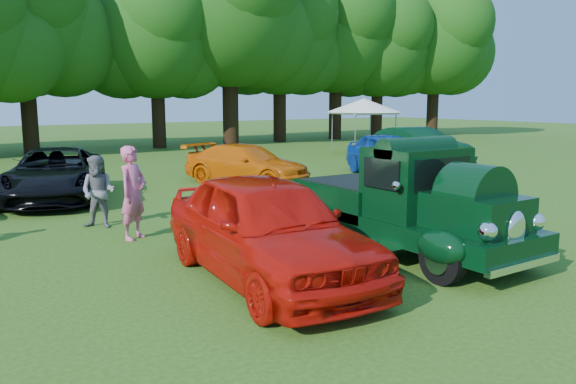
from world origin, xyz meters
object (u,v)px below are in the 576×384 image
back_car_orange (247,164)px  canopy_tent (364,106)px  hero_pickup (405,207)px  back_car_blue (388,154)px  back_car_green (417,147)px  spectator_pink (133,193)px  red_convertible (267,227)px  back_car_black (56,174)px  spectator_grey (98,192)px

back_car_orange → canopy_tent: size_ratio=1.04×
hero_pickup → back_car_blue: (7.14, 7.98, -0.05)m
back_car_blue → canopy_tent: canopy_tent is taller
back_car_green → spectator_pink: (-14.42, -5.90, 0.13)m
back_car_blue → canopy_tent: 8.54m
red_convertible → back_car_green: size_ratio=0.99×
back_car_black → hero_pickup: bearing=-47.4°
back_car_orange → back_car_green: bearing=-21.9°
back_car_blue → back_car_green: size_ratio=0.95×
canopy_tent → spectator_pink: bearing=-145.0°
hero_pickup → back_car_green: (10.46, 9.69, -0.03)m
spectator_pink → back_car_green: bearing=-13.0°
back_car_green → canopy_tent: bearing=76.7°
canopy_tent → back_car_blue: bearing=-124.5°
back_car_black → back_car_green: 14.80m
back_car_black → red_convertible: bearing=-64.2°
back_car_orange → back_car_blue: 5.49m
back_car_orange → back_car_green: 8.68m
red_convertible → spectator_pink: spectator_pink is taller
back_car_black → back_car_blue: (11.47, -1.52, 0.07)m
back_car_blue → spectator_pink: (-11.09, -4.19, 0.15)m
red_convertible → back_car_blue: 12.92m
spectator_pink → canopy_tent: size_ratio=0.43×
spectator_pink → canopy_tent: (15.84, 11.08, 1.56)m
back_car_orange → spectator_pink: spectator_pink is taller
hero_pickup → back_car_orange: hero_pickup is taller
hero_pickup → red_convertible: 3.04m
back_car_black → back_car_blue: back_car_blue is taller
spectator_grey → back_car_black: bearing=132.8°
spectator_pink → canopy_tent: canopy_tent is taller
back_car_orange → back_car_blue: back_car_blue is taller
red_convertible → back_car_blue: bearing=42.8°
back_car_black → spectator_grey: size_ratio=3.30×
back_car_blue → canopy_tent: bearing=74.4°
spectator_grey → red_convertible: bearing=-34.7°
hero_pickup → canopy_tent: bearing=51.4°
red_convertible → spectator_pink: (-0.91, 3.77, 0.12)m
back_car_black → spectator_pink: bearing=-68.2°
back_car_orange → back_car_green: size_ratio=0.92×
back_car_black → back_car_orange: (6.13, -0.24, -0.08)m
hero_pickup → spectator_pink: hero_pickup is taller
canopy_tent → hero_pickup: bearing=-128.6°
back_car_blue → spectator_grey: (-11.41, -2.74, -0.00)m
red_convertible → spectator_grey: red_convertible is taller
hero_pickup → back_car_green: 14.26m
spectator_pink → back_car_blue: bearing=-14.5°
back_car_black → spectator_grey: 4.26m
red_convertible → spectator_pink: bearing=108.4°
back_car_green → red_convertible: bearing=-142.4°
red_convertible → spectator_pink: 3.88m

